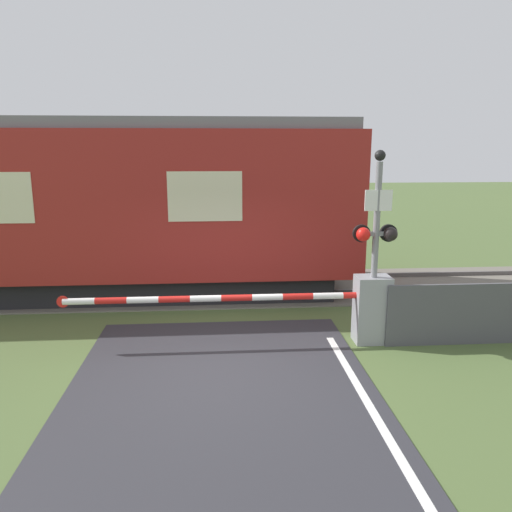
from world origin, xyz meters
name	(u,v)px	position (x,y,z in m)	size (l,w,h in m)	color
ground_plane	(221,366)	(0.00, 0.00, 0.00)	(80.00, 80.00, 0.00)	#4C6033
track_bed	(220,288)	(0.00, 4.41, 0.02)	(36.00, 3.20, 0.13)	#666056
train	(25,207)	(-4.43, 4.41, 2.05)	(15.12, 3.20, 4.01)	black
crossing_barrier	(347,307)	(2.22, 0.83, 0.65)	(5.71, 0.44, 1.20)	gray
signal_post	(376,237)	(2.66, 0.77, 1.91)	(0.77, 0.26, 3.36)	gray
roadside_fence	(490,314)	(4.73, 0.60, 0.55)	(3.74, 0.06, 1.10)	#4C4C51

